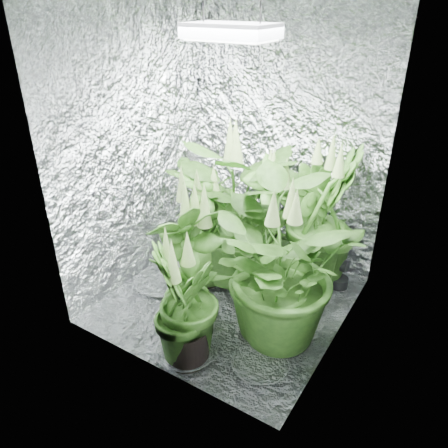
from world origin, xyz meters
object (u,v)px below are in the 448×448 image
plant_c (323,218)px  circulation_fan (337,269)px  plant_a (241,211)px  plant_e (275,269)px  plant_b (272,221)px  plant_d (203,231)px  plant_g (185,306)px  plant_f (188,271)px  grow_lamp (231,31)px

plant_c → circulation_fan: (0.15, 0.01, -0.40)m
plant_a → plant_e: plant_a is taller
plant_b → plant_a: bearing=-126.8°
plant_d → plant_a: bearing=33.8°
plant_a → plant_g: bearing=-80.1°
plant_d → plant_f: 0.61m
plant_b → plant_d: size_ratio=1.06×
grow_lamp → plant_b: (0.09, 0.49, -1.36)m
plant_f → plant_g: (0.13, -0.21, -0.08)m
circulation_fan → plant_c: bearing=-170.4°
grow_lamp → plant_a: (-0.07, 0.28, -1.23)m
plant_f → circulation_fan: 1.25m
plant_a → plant_g: (0.16, -0.92, -0.20)m
plant_a → plant_c: (0.52, 0.31, -0.05)m
plant_c → plant_f: (-0.49, -1.01, -0.06)m
plant_d → plant_g: 0.86m
plant_b → plant_c: plant_c is taller
plant_c → circulation_fan: 0.42m
plant_a → plant_e: 0.70m
grow_lamp → plant_c: 1.48m
circulation_fan → plant_e: bearing=-95.4°
plant_e → circulation_fan: size_ratio=3.21×
grow_lamp → plant_e: 1.38m
plant_c → plant_a: bearing=-149.3°
plant_f → circulation_fan: bearing=57.9°
plant_a → plant_f: 0.71m
plant_g → circulation_fan: size_ratio=2.56×
plant_b → plant_f: bearing=-97.9°
grow_lamp → plant_c: size_ratio=0.43×
plant_e → plant_g: (-0.35, -0.44, -0.13)m
plant_c → circulation_fan: plant_c is taller
plant_d → circulation_fan: (0.91, 0.48, -0.29)m
plant_e → plant_g: size_ratio=1.26×
plant_c → plant_b: bearing=-164.8°
plant_e → plant_g: 0.58m
plant_g → circulation_fan: 1.36m
plant_d → plant_b: bearing=43.1°
grow_lamp → plant_e: bearing=-24.3°
plant_b → circulation_fan: (0.51, 0.11, -0.32)m
grow_lamp → plant_g: (0.09, -0.64, -1.42)m
plant_a → plant_f: size_ratio=1.26×
plant_a → plant_c: bearing=30.7°
plant_d → circulation_fan: plant_d is taller
plant_b → plant_e: 0.78m
plant_d → plant_e: (0.75, -0.32, 0.10)m
plant_g → plant_d: bearing=117.7°
plant_a → circulation_fan: bearing=25.4°
plant_c → plant_f: size_ratio=1.09×
grow_lamp → plant_g: bearing=-81.9°
plant_a → plant_d: bearing=-146.2°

